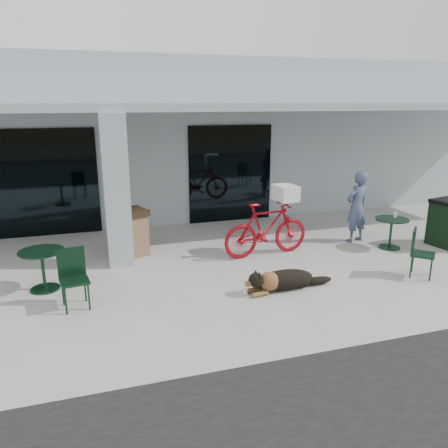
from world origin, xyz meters
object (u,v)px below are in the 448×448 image
object	(u,v)px
cafe_table_near	(43,270)
cafe_chair_far_a	(423,254)
dog	(285,278)
bicycle	(266,229)
cafe_table_far	(391,233)
person	(357,207)
trash_receptacle	(132,232)
cafe_chair_near	(74,280)

from	to	relation	value
cafe_table_near	cafe_chair_far_a	bearing A→B (deg)	-12.29
dog	bicycle	bearing A→B (deg)	70.56
bicycle	cafe_chair_far_a	size ratio (longest dim) A/B	2.13
cafe_table_far	cafe_chair_far_a	distance (m)	1.75
cafe_table_near	cafe_chair_far_a	size ratio (longest dim) A/B	0.84
person	trash_receptacle	world-z (taller)	person
cafe_chair_near	trash_receptacle	bearing A→B (deg)	54.37
trash_receptacle	person	bearing A→B (deg)	-6.44
dog	cafe_chair_near	bearing A→B (deg)	166.89
cafe_table_far	trash_receptacle	world-z (taller)	trash_receptacle
cafe_table_far	cafe_chair_far_a	size ratio (longest dim) A/B	0.80
cafe_chair_near	trash_receptacle	world-z (taller)	trash_receptacle
cafe_chair_far_a	trash_receptacle	xyz separation A→B (m)	(-5.28, 2.95, 0.05)
cafe_chair_near	cafe_table_far	xyz separation A→B (m)	(6.99, 1.07, -0.14)
cafe_chair_near	trash_receptacle	xyz separation A→B (m)	(1.18, 2.36, 0.03)
bicycle	trash_receptacle	size ratio (longest dim) A/B	1.93
cafe_table_near	trash_receptacle	bearing A→B (deg)	39.35
cafe_table_near	trash_receptacle	size ratio (longest dim) A/B	0.76
person	trash_receptacle	size ratio (longest dim) A/B	1.65
bicycle	cafe_table_far	bearing A→B (deg)	-103.19
cafe_table_near	trash_receptacle	world-z (taller)	trash_receptacle
dog	cafe_table_far	distance (m)	3.65
person	cafe_chair_near	bearing A→B (deg)	-0.29
bicycle	cafe_table_near	size ratio (longest dim) A/B	2.53
cafe_chair_far_a	person	world-z (taller)	person
person	trash_receptacle	distance (m)	5.36
cafe_chair_near	person	size ratio (longest dim) A/B	0.57
dog	cafe_table_far	bearing A→B (deg)	15.51
cafe_table_near	trash_receptacle	distance (m)	2.25
cafe_chair_near	person	world-z (taller)	person
cafe_table_near	cafe_table_far	world-z (taller)	cafe_table_near
dog	cafe_chair_far_a	bearing A→B (deg)	-12.20
bicycle	cafe_chair_near	size ratio (longest dim) A/B	2.04
cafe_table_far	person	distance (m)	1.00
cafe_chair_near	person	bearing A→B (deg)	6.02
bicycle	person	xyz separation A→B (m)	(2.47, 0.30, 0.26)
cafe_chair_near	cafe_table_far	size ratio (longest dim) A/B	1.31
cafe_chair_near	cafe_chair_far_a	size ratio (longest dim) A/B	1.05
dog	cafe_chair_far_a	size ratio (longest dim) A/B	1.36
cafe_chair_near	trash_receptacle	distance (m)	2.64
cafe_table_near	cafe_chair_near	distance (m)	1.10
person	trash_receptacle	xyz separation A→B (m)	(-5.32, 0.60, -0.34)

